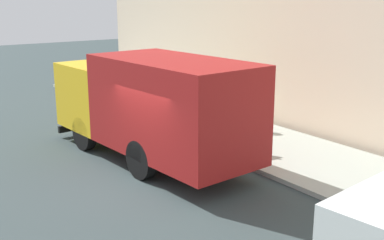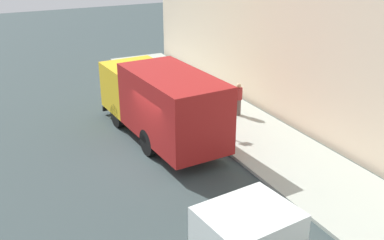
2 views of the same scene
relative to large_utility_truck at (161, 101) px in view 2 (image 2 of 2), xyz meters
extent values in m
plane|color=#344142|center=(-1.19, -1.47, -1.76)|extent=(80.00, 80.00, 0.00)
cube|color=#A9B1A5|center=(3.72, -1.47, -1.69)|extent=(3.81, 30.00, 0.13)
cube|color=yellow|center=(-0.18, 2.70, -0.15)|extent=(2.68, 2.59, 2.13)
cube|color=black|center=(-0.26, 3.89, 0.11)|extent=(2.12, 0.20, 1.19)
cube|color=maroon|center=(0.07, -1.08, 0.11)|extent=(2.87, 5.31, 2.64)
cube|color=black|center=(-0.27, 3.97, -1.46)|extent=(2.43, 0.28, 0.24)
cylinder|color=black|center=(-1.26, 2.14, -1.21)|extent=(0.37, 1.11, 1.09)
cylinder|color=black|center=(0.96, 2.29, -1.21)|extent=(0.37, 1.11, 1.09)
cylinder|color=black|center=(-1.04, -1.15, -1.21)|extent=(0.37, 1.11, 1.09)
cylinder|color=black|center=(1.18, -1.00, -1.21)|extent=(0.37, 1.11, 1.09)
cube|color=black|center=(-1.85, -8.51, -0.02)|extent=(1.76, 0.25, 1.11)
cylinder|color=brown|center=(4.25, 0.67, -1.23)|extent=(0.39, 0.39, 0.80)
cylinder|color=maroon|center=(4.25, 0.67, -0.55)|extent=(0.51, 0.51, 0.56)
sphere|color=#D9AC7F|center=(4.25, 0.67, -0.15)|extent=(0.22, 0.22, 0.22)
cone|color=orange|center=(2.19, 4.12, -1.33)|extent=(0.42, 0.42, 0.60)
cylinder|color=#4C5156|center=(2.11, -0.58, -0.52)|extent=(0.08, 0.08, 2.21)
cube|color=blue|center=(2.11, -0.56, 0.34)|extent=(0.44, 0.03, 0.36)
camera|label=1|loc=(-7.10, -11.99, 3.11)|focal=44.95mm
camera|label=2|loc=(-6.63, -16.35, 6.44)|focal=42.00mm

